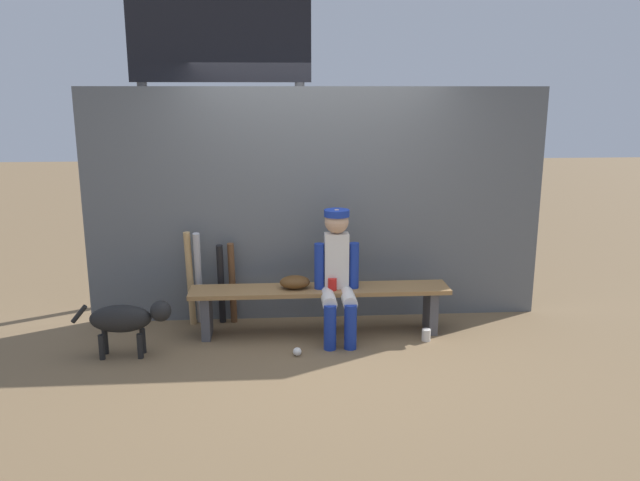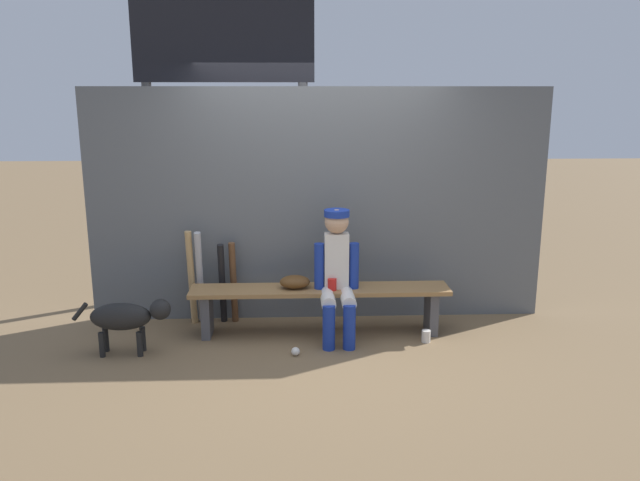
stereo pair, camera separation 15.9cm
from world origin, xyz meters
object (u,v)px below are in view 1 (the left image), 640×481
Objects in this scene: dugout_bench at (320,298)px; baseball_glove at (295,282)px; bat_wood_dark at (232,283)px; scoreboard at (227,73)px; bat_aluminum_black at (221,284)px; dog at (127,319)px; baseball at (297,352)px; cup_on_ground at (426,335)px; bat_wood_tan at (190,279)px; cup_on_bench at (332,284)px; player_seated at (338,271)px; bat_aluminum_silver at (199,279)px.

dugout_bench is 0.28m from baseball_glove.
bat_wood_dark is 0.23× the size of scoreboard.
dog is at bearing -136.16° from bat_aluminum_black.
dugout_bench is at bearing -21.78° from bat_wood_dark.
scoreboard is (-0.64, 1.67, 2.36)m from baseball.
scoreboard is (-0.87, 1.17, 2.05)m from dugout_bench.
bat_aluminum_black is 2.00m from cup_on_ground.
baseball_glove reaches higher than dog.
bat_wood_tan is 1.38m from cup_on_bench.
player_seated reaches higher than dog.
baseball_glove is 0.33× the size of dog.
cup_on_bench is (1.33, -0.37, 0.03)m from bat_wood_tan.
bat_aluminum_silver reaches higher than baseball_glove.
bat_wood_dark reaches higher than cup_on_ground.
baseball is at bearing -68.99° from scoreboard.
cup_on_ground is at bearing -13.99° from bat_wood_tan.
player_seated is at bearing -37.55° from cup_on_bench.
bat_aluminum_silver is 1.01× the size of bat_wood_tan.
dog is (-1.82, -0.29, -0.30)m from player_seated.
bat_aluminum_silver is 1.12× the size of dog.
bat_aluminum_silver reaches higher than baseball.
bat_aluminum_black is at bearing 130.93° from baseball.
player_seated is 0.82m from baseball.
dog is at bearing 175.93° from baseball.
player_seated reaches higher than baseball_glove.
dugout_bench is 0.89m from bat_wood_dark.
bat_aluminum_silver is at bearing 165.31° from cup_on_ground.
bat_aluminum_black reaches higher than baseball_glove.
bat_aluminum_black is at bearing 163.53° from cup_on_ground.
bat_aluminum_silver reaches higher than bat_wood_dark.
bat_wood_tan is (-0.08, -0.01, -0.00)m from bat_aluminum_silver.
player_seated is 0.15m from cup_on_bench.
bat_wood_dark reaches higher than bat_aluminum_black.
bat_wood_dark is (-0.83, 0.33, 0.06)m from dugout_bench.
player_seated is 1.40× the size of dog.
player_seated reaches higher than dugout_bench.
bat_aluminum_silver is 2.13m from scoreboard.
cup_on_bench is 2.47m from scoreboard.
baseball is (0.70, -0.81, -0.37)m from bat_aluminum_black.
dog is (-2.62, -0.15, 0.28)m from cup_on_ground.
scoreboard is (-1.03, 1.28, 1.75)m from player_seated.
dugout_bench is 0.35m from player_seated.
bat_wood_tan is at bearing 57.27° from dog.
baseball_glove is at bearing 168.04° from cup_on_ground.
dugout_bench is at bearing 13.47° from dog.
player_seated is (0.15, -0.11, 0.29)m from dugout_bench.
player_seated is at bearing -20.93° from bat_aluminum_black.
bat_wood_dark is at bearing 125.56° from baseball.
cup_on_bench is 0.03× the size of scoreboard.
bat_wood_tan is at bearing 141.34° from baseball.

